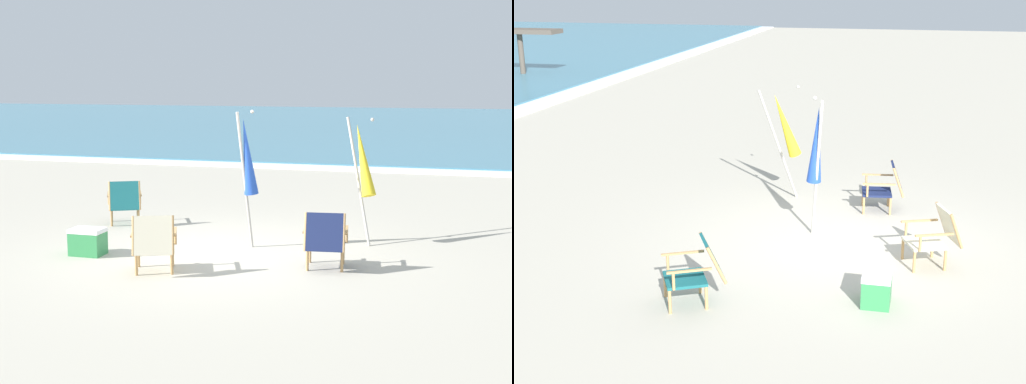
# 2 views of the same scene
# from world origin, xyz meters

# --- Properties ---
(ground_plane) EXTENTS (80.00, 80.00, 0.00)m
(ground_plane) POSITION_xyz_m (0.00, 0.00, 0.00)
(ground_plane) COLOR #B7AF9E
(beach_chair_back_left) EXTENTS (0.66, 0.74, 0.82)m
(beach_chair_back_left) POSITION_xyz_m (1.65, -0.48, 0.43)
(beach_chair_back_left) COLOR #19234C
(beach_chair_back_left) RESTS_ON ground
(beach_chair_mid_center) EXTENTS (0.79, 0.85, 0.81)m
(beach_chair_mid_center) POSITION_xyz_m (-0.51, -1.28, 0.43)
(beach_chair_mid_center) COLOR beige
(beach_chair_mid_center) RESTS_ON ground
(beach_chair_far_center) EXTENTS (0.84, 0.90, 0.80)m
(beach_chair_far_center) POSITION_xyz_m (-2.32, 1.50, 0.43)
(beach_chair_far_center) COLOR #196066
(beach_chair_far_center) RESTS_ON ground
(umbrella_furled_blue) EXTENTS (0.41, 0.38, 2.12)m
(umbrella_furled_blue) POSITION_xyz_m (0.26, 0.49, 1.39)
(umbrella_furled_blue) COLOR #B7B2A8
(umbrella_furled_blue) RESTS_ON ground
(umbrella_furled_yellow) EXTENTS (0.62, 0.73, 2.00)m
(umbrella_furled_yellow) POSITION_xyz_m (1.90, 1.30, 1.30)
(umbrella_furled_yellow) COLOR #B7B2A8
(umbrella_furled_yellow) RESTS_ON ground
(cooler_box) EXTENTS (0.49, 0.35, 0.40)m
(cooler_box) POSITION_xyz_m (-1.88, -0.61, 0.20)
(cooler_box) COLOR #338C4C
(cooler_box) RESTS_ON ground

